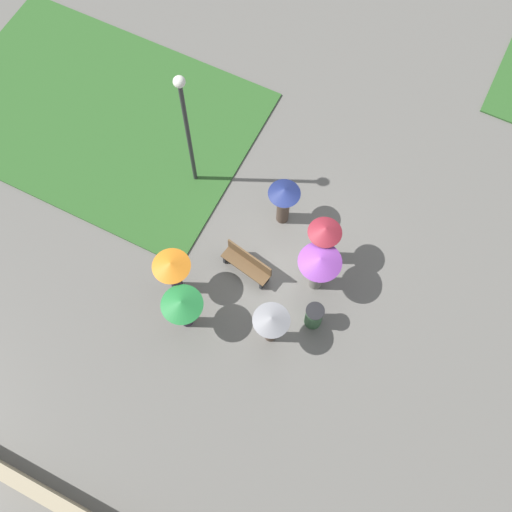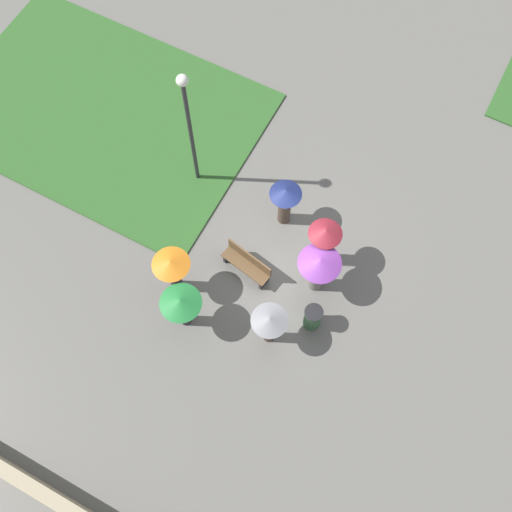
# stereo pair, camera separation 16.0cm
# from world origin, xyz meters

# --- Properties ---
(ground_plane) EXTENTS (90.00, 90.00, 0.00)m
(ground_plane) POSITION_xyz_m (0.00, 0.00, 0.00)
(ground_plane) COLOR #66635E
(lawn_patch_near) EXTENTS (9.87, 6.84, 0.06)m
(lawn_patch_near) POSITION_xyz_m (-7.82, 1.73, 0.03)
(lawn_patch_near) COLOR #2D5B26
(lawn_patch_near) RESTS_ON ground_plane
(park_bench) EXTENTS (1.58, 0.70, 0.90)m
(park_bench) POSITION_xyz_m (-1.08, -0.91, 0.46)
(park_bench) COLOR brown
(park_bench) RESTS_ON ground_plane
(lamp_post) EXTENTS (0.32, 0.32, 4.84)m
(lamp_post) POSITION_xyz_m (-3.90, 1.09, 3.07)
(lamp_post) COLOR #2D2D30
(lamp_post) RESTS_ON ground_plane
(trash_bin) EXTENTS (0.52, 0.52, 0.95)m
(trash_bin) POSITION_xyz_m (1.28, -1.50, 0.48)
(trash_bin) COLOR #335638
(trash_bin) RESTS_ON ground_plane
(crowd_person_navy) EXTENTS (0.93, 0.93, 1.79)m
(crowd_person_navy) POSITION_xyz_m (-0.90, 1.06, 1.20)
(crowd_person_navy) COLOR #47382D
(crowd_person_navy) RESTS_ON ground_plane
(crowd_person_orange) EXTENTS (1.05, 1.05, 1.83)m
(crowd_person_orange) POSITION_xyz_m (-2.62, -2.30, 1.30)
(crowd_person_orange) COLOR #2D2333
(crowd_person_orange) RESTS_ON ground_plane
(crowd_person_grey) EXTENTS (1.00, 1.00, 1.73)m
(crowd_person_grey) POSITION_xyz_m (0.40, -2.43, 1.28)
(crowd_person_grey) COLOR #47382D
(crowd_person_grey) RESTS_ON ground_plane
(crowd_person_purple) EXTENTS (1.20, 1.20, 1.84)m
(crowd_person_purple) POSITION_xyz_m (0.86, -0.41, 1.34)
(crowd_person_purple) COLOR slate
(crowd_person_purple) RESTS_ON ground_plane
(crowd_person_maroon) EXTENTS (0.94, 0.94, 2.00)m
(crowd_person_maroon) POSITION_xyz_m (0.64, 0.38, 1.35)
(crowd_person_maroon) COLOR slate
(crowd_person_maroon) RESTS_ON ground_plane
(crowd_person_green) EXTENTS (1.13, 1.13, 1.75)m
(crowd_person_green) POSITION_xyz_m (-1.87, -3.09, 1.35)
(crowd_person_green) COLOR #2D2333
(crowd_person_green) RESTS_ON ground_plane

